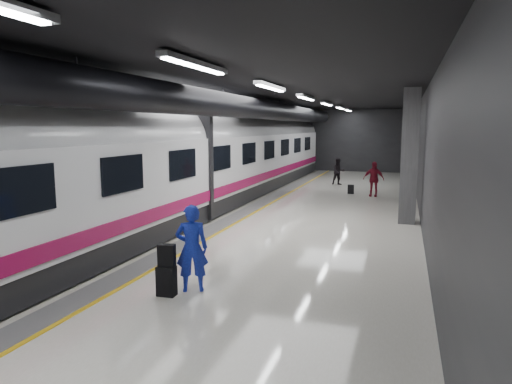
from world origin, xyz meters
The scene contains 9 objects.
ground centered at (0.00, 0.00, 0.00)m, with size 40.00×40.00×0.00m, color white.
platform_hall centered at (-0.29, 0.96, 3.54)m, with size 10.02×40.02×4.51m.
train centered at (-3.25, 0.00, 2.07)m, with size 3.05×38.00×4.05m.
traveler_main centered at (0.50, -6.14, 0.87)m, with size 0.63×0.42×1.74m, color #1B35CD.
suitcase_main centered at (0.14, -6.54, 0.29)m, with size 0.36×0.22×0.58m, color black.
shoulder_bag centered at (0.14, -6.51, 0.79)m, with size 0.32×0.17×0.43m, color black.
traveler_far_a centered at (0.89, 11.72, 0.75)m, with size 0.73×0.57×1.50m, color black.
traveler_far_b centered at (3.06, 7.85, 0.82)m, with size 0.96×0.40×1.63m, color maroon.
suitcase_far centered at (1.96, 8.38, 0.22)m, with size 0.30×0.19×0.44m, color black.
Camera 1 is at (4.39, -14.02, 3.22)m, focal length 32.00 mm.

